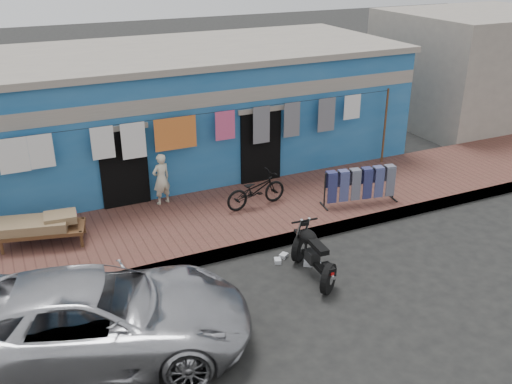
# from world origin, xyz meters

# --- Properties ---
(ground) EXTENTS (80.00, 80.00, 0.00)m
(ground) POSITION_xyz_m (0.00, 0.00, 0.00)
(ground) COLOR black
(ground) RESTS_ON ground
(sidewalk) EXTENTS (28.00, 3.00, 0.25)m
(sidewalk) POSITION_xyz_m (0.00, 3.00, 0.12)
(sidewalk) COLOR brown
(sidewalk) RESTS_ON ground
(curb) EXTENTS (28.00, 0.10, 0.25)m
(curb) POSITION_xyz_m (0.00, 1.55, 0.12)
(curb) COLOR gray
(curb) RESTS_ON ground
(building) EXTENTS (12.20, 5.20, 3.36)m
(building) POSITION_xyz_m (-0.00, 6.99, 1.69)
(building) COLOR #1B5793
(building) RESTS_ON ground
(neighbor_right) EXTENTS (6.00, 5.00, 3.80)m
(neighbor_right) POSITION_xyz_m (11.00, 7.00, 1.90)
(neighbor_right) COLOR #9E9384
(neighbor_right) RESTS_ON ground
(clothesline) EXTENTS (10.06, 0.06, 2.10)m
(clothesline) POSITION_xyz_m (-0.40, 4.25, 1.82)
(clothesline) COLOR brown
(clothesline) RESTS_ON sidewalk
(car) EXTENTS (5.41, 3.57, 1.40)m
(car) POSITION_xyz_m (-3.85, -0.30, 0.70)
(car) COLOR silver
(car) RESTS_ON ground
(seated_person) EXTENTS (0.51, 0.41, 1.24)m
(seated_person) POSITION_xyz_m (-1.42, 4.20, 0.87)
(seated_person) COLOR beige
(seated_person) RESTS_ON sidewalk
(bicycle) EXTENTS (1.58, 0.70, 0.99)m
(bicycle) POSITION_xyz_m (0.53, 3.12, 0.74)
(bicycle) COLOR black
(bicycle) RESTS_ON sidewalk
(motorcycle) EXTENTS (0.77, 1.64, 1.01)m
(motorcycle) POSITION_xyz_m (0.39, 0.23, 0.50)
(motorcycle) COLOR black
(motorcycle) RESTS_ON ground
(charpoy) EXTENTS (2.12, 1.63, 0.59)m
(charpoy) POSITION_xyz_m (-4.20, 3.34, 0.54)
(charpoy) COLOR brown
(charpoy) RESTS_ON sidewalk
(jeans_rack) EXTENTS (2.00, 0.99, 0.90)m
(jeans_rack) POSITION_xyz_m (2.82, 2.23, 0.70)
(jeans_rack) COLOR black
(jeans_rack) RESTS_ON sidewalk
(litter_a) EXTENTS (0.22, 0.21, 0.08)m
(litter_a) POSITION_xyz_m (0.20, 1.09, 0.04)
(litter_a) COLOR silver
(litter_a) RESTS_ON ground
(litter_b) EXTENTS (0.18, 0.21, 0.09)m
(litter_b) POSITION_xyz_m (-0.01, 0.95, 0.04)
(litter_b) COLOR silver
(litter_b) RESTS_ON ground
(litter_c) EXTENTS (0.26, 0.27, 0.09)m
(litter_c) POSITION_xyz_m (0.51, 0.63, 0.04)
(litter_c) COLOR silver
(litter_c) RESTS_ON ground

